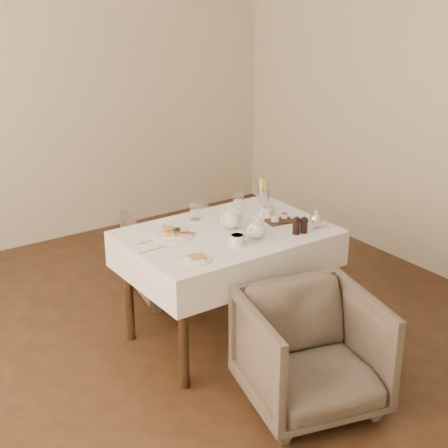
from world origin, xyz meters
TOP-DOWN VIEW (x-y plane):
  - table at (0.31, 0.20)m, footprint 1.28×0.88m
  - armchair_near at (0.26, -0.68)m, footprint 0.87×0.88m
  - armchair_far at (0.39, 0.97)m, footprint 0.77×0.79m
  - breakfast_plate at (-0.01, 0.34)m, footprint 0.26×0.26m
  - side_plate at (-0.10, -0.08)m, footprint 0.19×0.17m
  - teapot_centre at (0.35, 0.22)m, footprint 0.21×0.18m
  - teapot_front at (0.39, 0.00)m, footprint 0.19×0.16m
  - creamer at (0.50, 0.36)m, footprint 0.07×0.07m
  - teacup_near at (0.23, -0.01)m, footprint 0.13×0.13m
  - teacup_far at (0.69, 0.27)m, footprint 0.13×0.13m
  - glass_left at (0.26, 0.50)m, footprint 0.09×0.09m
  - glass_mid at (0.50, 0.13)m, footprint 0.08×0.08m
  - glass_right at (0.62, 0.51)m, footprint 0.09×0.09m
  - condiment_board at (0.68, 0.14)m, footprint 0.19×0.14m
  - pepper_mill_left at (0.64, -0.08)m, footprint 0.07×0.07m
  - pepper_mill_right at (0.69, -0.10)m, footprint 0.07×0.07m
  - silver_pot at (0.81, -0.07)m, footprint 0.11×0.10m
  - fries_cup at (0.82, 0.49)m, footprint 0.09×0.09m
  - cutlery_fork at (-0.17, 0.33)m, footprint 0.18×0.03m
  - cutlery_knife at (-0.23, 0.20)m, footprint 0.19×0.03m

SIDE VIEW (x-z plane):
  - armchair_far at x=0.39m, z-range 0.00..0.62m
  - armchair_near at x=0.26m, z-range 0.00..0.66m
  - table at x=0.31m, z-range 0.26..1.02m
  - cutlery_fork at x=-0.17m, z-range 0.76..0.76m
  - cutlery_knife at x=-0.23m, z-range 0.76..0.76m
  - side_plate at x=-0.10m, z-range 0.75..0.77m
  - breakfast_plate at x=-0.01m, z-range 0.75..0.78m
  - condiment_board at x=0.68m, z-range 0.75..0.79m
  - teacup_near at x=0.23m, z-range 0.75..0.82m
  - teacup_far at x=0.69m, z-range 0.75..0.82m
  - creamer at x=0.50m, z-range 0.76..0.83m
  - glass_mid at x=0.50m, z-range 0.76..0.86m
  - glass_right at x=0.62m, z-range 0.76..0.86m
  - glass_left at x=0.26m, z-range 0.76..0.86m
  - pepper_mill_right at x=0.69m, z-range 0.76..0.86m
  - pepper_mill_left at x=0.64m, z-range 0.76..0.87m
  - silver_pot at x=0.81m, z-range 0.76..0.87m
  - teapot_front at x=0.39m, z-range 0.76..0.88m
  - teapot_centre at x=0.35m, z-range 0.76..0.90m
  - fries_cup at x=0.82m, z-range 0.74..0.93m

